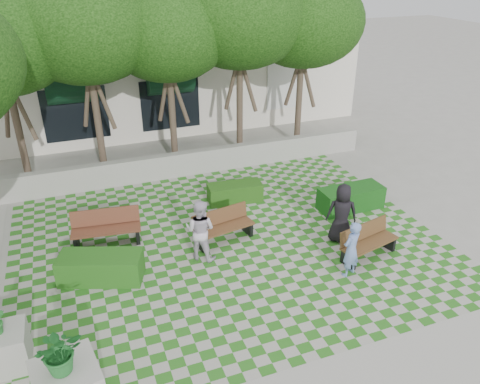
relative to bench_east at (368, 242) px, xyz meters
name	(u,v)px	position (x,y,z in m)	size (l,w,h in m)	color
ground	(242,264)	(-3.38, 0.83, -0.45)	(90.00, 90.00, 0.00)	gray
lawn	(230,245)	(-3.38, 1.83, -0.44)	(12.00, 12.00, 0.00)	#2B721E
retaining_wall	(184,164)	(-3.38, 7.03, 0.00)	(15.00, 0.36, 0.90)	#9E9B93
bench_east	(368,242)	(0.00, 0.00, 0.00)	(1.86, 0.98, 0.93)	#4F341B
bench_mid	(223,226)	(-3.47, 2.19, 0.00)	(1.86, 0.91, 0.94)	#54341C
bench_west	(106,228)	(-6.66, 3.23, 0.04)	(2.00, 0.88, 1.01)	#5A2F1F
hedge_east	(351,198)	(1.08, 2.51, -0.08)	(2.13, 0.85, 0.74)	#124513
hedge_midright	(235,193)	(-2.31, 4.34, -0.13)	(1.81, 0.72, 0.63)	#1F4C14
hedge_west	(101,268)	(-7.01, 1.51, -0.08)	(2.09, 0.84, 0.73)	#1D5316
planter_front	(67,382)	(-7.93, -2.37, 0.35)	(1.27, 1.27, 1.96)	#9E9B93
planter_back	(5,347)	(-9.09, -0.73, 0.04)	(0.88, 0.88, 1.45)	#9E9B93
person_blue	(351,249)	(-0.94, -0.57, 0.34)	(0.57, 0.38, 1.57)	#6E8AC9
person_dark	(342,213)	(-0.28, 0.97, 0.45)	(0.87, 0.57, 1.79)	black
person_white	(200,230)	(-4.33, 1.56, 0.43)	(0.86, 0.67, 1.76)	silver
tree_row	(120,37)	(-5.24, 6.79, 4.73)	(17.70, 13.40, 7.41)	#47382B
building	(160,65)	(-2.45, 14.91, 2.07)	(18.00, 8.92, 5.15)	silver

